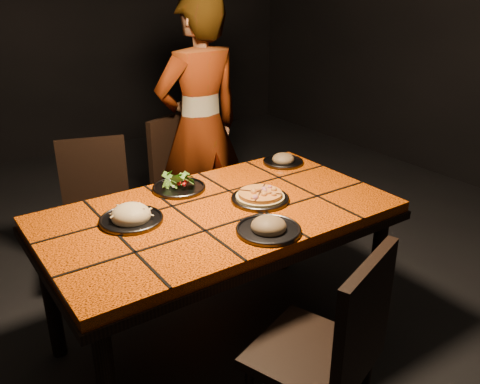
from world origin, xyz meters
TOP-DOWN VIEW (x-y plane):
  - room_shell at (0.00, 0.00)m, footprint 6.04×7.04m
  - dining_table at (0.00, 0.00)m, footprint 1.62×0.92m
  - chair_near at (-0.02, -0.80)m, footprint 0.53×0.53m
  - chair_far_left at (-0.27, 0.93)m, footprint 0.50×0.50m
  - chair_far_right at (0.38, 1.04)m, footprint 0.53×0.53m
  - diner at (0.47, 0.95)m, footprint 0.62×0.42m
  - plate_pizza at (0.22, -0.03)m, footprint 0.33×0.33m
  - plate_pasta at (-0.38, 0.11)m, footprint 0.28×0.28m
  - plate_salad at (-0.04, 0.31)m, footprint 0.27×0.27m
  - plate_mushroom_a at (0.06, -0.31)m, footprint 0.28×0.28m
  - plate_mushroom_b at (0.64, 0.31)m, footprint 0.23×0.23m

SIDE VIEW (x-z plane):
  - chair_far_left at x=-0.27m, z-range 0.06..0.94m
  - chair_far_right at x=0.38m, z-range 0.07..0.96m
  - chair_near at x=-0.02m, z-range 0.07..0.97m
  - dining_table at x=0.00m, z-range 0.30..1.05m
  - plate_pizza at x=0.22m, z-range 0.75..0.79m
  - plate_mushroom_b at x=0.64m, z-range 0.73..0.81m
  - plate_mushroom_a at x=0.06m, z-range 0.73..0.82m
  - plate_pasta at x=-0.38m, z-range 0.73..0.82m
  - plate_salad at x=-0.04m, z-range 0.74..0.81m
  - diner at x=0.47m, z-range 0.00..1.68m
  - room_shell at x=0.00m, z-range -0.04..3.04m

